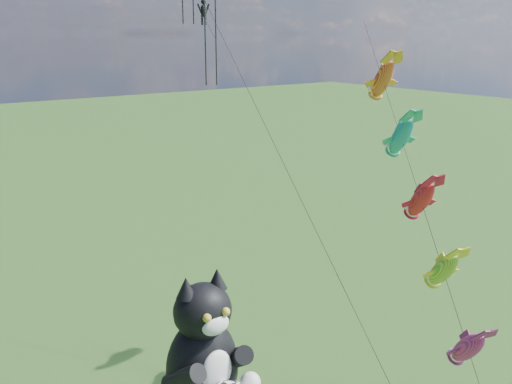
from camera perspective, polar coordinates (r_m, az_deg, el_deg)
cat_kite_rig at (r=19.45m, az=-4.93°, el=-16.74°), size 2.86×4.20×10.82m
fish_windsock_rig at (r=27.66m, az=16.18°, el=-0.86°), size 5.92×14.91×18.76m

